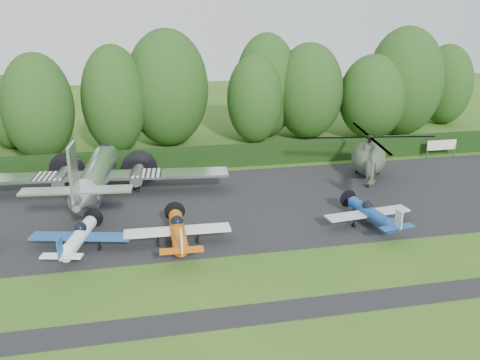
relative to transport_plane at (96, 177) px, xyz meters
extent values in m
plane|color=#2B4F16|center=(5.40, -13.82, -1.99)|extent=(160.00, 160.00, 0.00)
cube|color=black|center=(5.40, -3.82, -1.99)|extent=(70.00, 18.00, 0.01)
cube|color=black|center=(5.40, -19.82, -1.99)|extent=(70.00, 2.00, 0.00)
cube|color=black|center=(5.40, 7.18, -1.99)|extent=(90.00, 1.60, 2.00)
cylinder|color=silver|center=(0.00, 0.34, -0.07)|extent=(2.33, 12.15, 2.33)
cone|color=silver|center=(0.00, 7.15, -0.07)|extent=(2.33, 1.52, 2.33)
cone|color=silver|center=(0.00, -6.95, 0.44)|extent=(2.33, 3.04, 2.33)
sphere|color=black|center=(0.00, 6.17, 0.44)|extent=(1.52, 1.52, 1.52)
cube|color=silver|center=(0.00, 1.35, -0.37)|extent=(22.28, 2.43, 0.22)
cube|color=white|center=(-4.05, 1.35, -0.25)|extent=(2.63, 2.53, 0.05)
cube|color=white|center=(4.05, 1.35, -0.25)|extent=(2.63, 2.53, 0.05)
cylinder|color=silver|center=(-3.24, 1.96, -0.62)|extent=(1.11, 3.24, 1.11)
cylinder|color=silver|center=(3.24, 1.96, -0.62)|extent=(1.11, 3.24, 1.11)
cylinder|color=black|center=(-3.24, 4.24, -0.62)|extent=(3.24, 0.03, 3.24)
cylinder|color=black|center=(3.24, 4.24, -0.62)|extent=(3.24, 0.03, 3.24)
cube|color=silver|center=(0.00, -7.76, 1.55)|extent=(7.60, 1.42, 0.14)
cube|color=silver|center=(0.00, -8.07, 2.97)|extent=(0.18, 2.23, 3.85)
cylinder|color=black|center=(-3.24, 1.56, -1.74)|extent=(0.25, 0.91, 0.91)
cylinder|color=black|center=(3.24, 1.56, -1.74)|extent=(0.25, 0.91, 0.91)
cylinder|color=black|center=(0.00, -8.17, -1.81)|extent=(0.18, 0.45, 0.45)
cylinder|color=white|center=(-0.82, -10.10, -0.93)|extent=(0.92, 5.30, 0.92)
sphere|color=black|center=(-0.82, -9.52, -0.50)|extent=(0.81, 0.81, 0.81)
cube|color=#1B4FA2|center=(-0.82, -9.62, -1.08)|extent=(6.74, 1.25, 0.13)
cube|color=white|center=(-0.82, -13.28, -0.69)|extent=(2.50, 0.67, 0.10)
cube|color=#1B4FA2|center=(-0.82, -13.37, -0.06)|extent=(0.10, 0.77, 1.25)
cylinder|color=black|center=(-0.82, -6.68, -0.93)|extent=(1.44, 0.02, 1.44)
cylinder|color=black|center=(-2.07, -9.81, -1.82)|extent=(0.13, 0.42, 0.42)
cylinder|color=black|center=(0.43, -9.81, -1.82)|extent=(0.13, 0.42, 0.42)
cylinder|color=black|center=(-0.82, -7.59, -1.84)|extent=(0.12, 0.39, 0.39)
cylinder|color=#C85A0B|center=(5.71, -10.70, -0.85)|extent=(0.99, 5.70, 0.99)
sphere|color=black|center=(5.71, -10.08, -0.38)|extent=(0.87, 0.87, 0.87)
cube|color=white|center=(5.71, -10.18, -1.01)|extent=(7.25, 1.35, 0.15)
cube|color=#C85A0B|center=(5.71, -14.12, -0.59)|extent=(2.69, 0.73, 0.10)
cube|color=white|center=(5.71, -14.22, 0.08)|extent=(0.10, 0.83, 1.35)
cylinder|color=black|center=(5.71, -7.02, -0.85)|extent=(1.55, 0.02, 1.55)
cylinder|color=black|center=(4.36, -10.39, -1.80)|extent=(0.15, 0.46, 0.46)
cylinder|color=black|center=(7.06, -10.39, -1.80)|extent=(0.15, 0.46, 0.46)
cylinder|color=black|center=(5.71, -8.00, -1.83)|extent=(0.12, 0.41, 0.41)
cylinder|color=navy|center=(19.98, -10.29, -0.94)|extent=(0.92, 5.25, 0.92)
sphere|color=black|center=(19.98, -9.72, -0.51)|extent=(0.80, 0.80, 0.80)
cube|color=#B8BBBF|center=(19.98, -9.81, -1.09)|extent=(6.68, 1.24, 0.13)
cube|color=navy|center=(19.98, -13.44, -0.70)|extent=(2.48, 0.67, 0.10)
cube|color=#B8BBBF|center=(19.98, -13.53, -0.08)|extent=(0.10, 0.76, 1.24)
cylinder|color=black|center=(19.98, -6.90, -0.94)|extent=(1.43, 0.02, 1.43)
cylinder|color=black|center=(18.74, -10.00, -1.82)|extent=(0.13, 0.42, 0.42)
cylinder|color=black|center=(21.22, -10.00, -1.82)|extent=(0.13, 0.42, 0.42)
cylinder|color=black|center=(19.98, -7.81, -1.84)|extent=(0.11, 0.38, 0.38)
ellipsoid|color=#384233|center=(24.88, 0.87, -0.15)|extent=(3.19, 5.85, 3.06)
cylinder|color=#384233|center=(24.88, -3.73, 0.16)|extent=(0.72, 6.14, 0.72)
cube|color=#384233|center=(24.88, -6.90, 1.08)|extent=(0.12, 0.92, 1.64)
cylinder|color=black|center=(24.88, 0.87, 1.39)|extent=(0.31, 0.31, 0.82)
cylinder|color=black|center=(24.88, 0.87, 1.85)|extent=(0.72, 0.72, 0.26)
cylinder|color=black|center=(24.88, 0.87, 1.85)|extent=(12.28, 12.28, 0.06)
cube|color=#384233|center=(24.88, 0.05, 1.03)|extent=(0.92, 2.05, 0.72)
ellipsoid|color=black|center=(24.88, 2.51, -0.05)|extent=(1.94, 1.94, 1.75)
cylinder|color=black|center=(23.86, 1.69, -1.68)|extent=(0.18, 0.57, 0.57)
cylinder|color=black|center=(25.90, 1.69, -1.68)|extent=(0.18, 0.57, 0.57)
cylinder|color=black|center=(24.88, -2.40, -1.74)|extent=(0.16, 0.49, 0.49)
cylinder|color=#3F3326|center=(33.75, 5.32, -1.36)|extent=(0.13, 0.13, 1.26)
cylinder|color=#3F3326|center=(36.89, 5.32, -1.36)|extent=(0.13, 0.13, 1.26)
cube|color=beige|center=(35.32, 5.32, -0.63)|extent=(3.35, 0.08, 1.05)
cylinder|color=black|center=(-6.01, 13.23, -0.17)|extent=(0.70, 0.70, 3.64)
ellipsoid|color=#1A3811|center=(-6.01, 13.23, 3.57)|extent=(7.25, 7.25, 11.13)
cylinder|color=black|center=(31.55, 14.71, -0.35)|extent=(0.70, 0.70, 3.29)
ellipsoid|color=#1A3811|center=(31.55, 14.71, 3.03)|extent=(7.96, 7.96, 10.05)
cylinder|color=black|center=(17.40, 15.77, -0.31)|extent=(0.70, 0.70, 3.36)
ellipsoid|color=#1A3811|center=(17.40, 15.77, 3.13)|extent=(6.48, 6.48, 10.25)
cylinder|color=black|center=(24.14, 16.42, -0.13)|extent=(0.70, 0.70, 3.72)
ellipsoid|color=#1A3811|center=(24.14, 16.42, 3.70)|extent=(8.13, 8.13, 11.38)
cylinder|color=black|center=(7.47, 16.68, 0.16)|extent=(0.70, 0.70, 4.30)
ellipsoid|color=#1A3811|center=(7.47, 16.68, 4.58)|extent=(9.29, 9.29, 13.14)
cylinder|color=black|center=(-9.94, 18.88, -0.64)|extent=(0.70, 0.70, 2.71)
ellipsoid|color=#1A3811|center=(-9.94, 18.88, 2.15)|extent=(5.62, 5.62, 8.27)
cylinder|color=black|center=(44.65, 20.25, -0.26)|extent=(0.70, 0.70, 3.46)
ellipsoid|color=#1A3811|center=(44.65, 20.25, 3.30)|extent=(6.96, 6.96, 10.57)
cylinder|color=black|center=(36.11, 15.73, 0.16)|extent=(0.70, 0.70, 4.30)
ellipsoid|color=#1A3811|center=(36.11, 15.73, 4.58)|extent=(9.09, 9.09, 13.15)
cylinder|color=black|center=(1.58, 14.82, -0.08)|extent=(0.70, 0.70, 3.82)
ellipsoid|color=#1A3811|center=(1.58, 14.82, 3.85)|extent=(6.94, 6.94, 11.68)
cylinder|color=black|center=(19.39, 18.19, 0.05)|extent=(0.70, 0.70, 4.07)
ellipsoid|color=#1A3811|center=(19.39, 18.19, 4.23)|extent=(7.49, 7.49, 12.45)
camera|label=1|loc=(2.91, -43.88, 14.00)|focal=40.00mm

